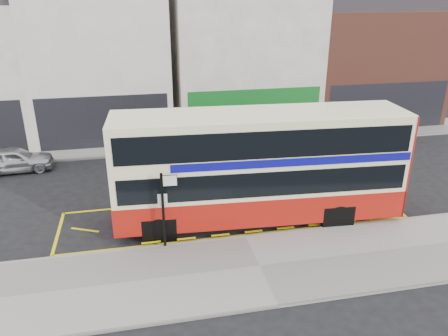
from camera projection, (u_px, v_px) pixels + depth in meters
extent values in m
plane|color=black|center=(243.00, 235.00, 16.84)|extent=(120.00, 120.00, 0.00)
cube|color=gray|center=(259.00, 267.00, 14.73)|extent=(40.00, 4.00, 0.15)
cube|color=gray|center=(245.00, 238.00, 16.47)|extent=(40.00, 0.15, 0.15)
cube|color=gray|center=(199.00, 142.00, 26.77)|extent=(50.00, 3.00, 0.15)
cube|color=white|center=(103.00, 62.00, 27.67)|extent=(8.00, 8.00, 9.00)
cube|color=black|center=(105.00, 123.00, 25.17)|extent=(7.36, 0.06, 3.20)
cube|color=black|center=(105.00, 127.00, 25.27)|extent=(5.60, 0.04, 2.00)
cube|color=white|center=(240.00, 61.00, 29.47)|extent=(9.00, 8.00, 8.50)
cube|color=#126920|center=(255.00, 115.00, 26.87)|extent=(8.28, 0.06, 3.20)
cube|color=black|center=(255.00, 118.00, 26.96)|extent=(6.30, 0.04, 2.00)
cube|color=brown|center=(362.00, 65.00, 31.35)|extent=(9.00, 8.00, 7.50)
cube|color=black|center=(387.00, 107.00, 28.56)|extent=(8.28, 0.06, 3.20)
cube|color=black|center=(387.00, 110.00, 28.66)|extent=(6.30, 0.04, 2.00)
cube|color=#FEF9C1|center=(259.00, 164.00, 17.05)|extent=(11.37, 3.22, 4.14)
cube|color=#A8150D|center=(258.00, 199.00, 17.62)|extent=(11.41, 3.27, 1.12)
cube|color=#A8150D|center=(393.00, 157.00, 17.80)|extent=(0.22, 2.59, 4.14)
cube|color=black|center=(259.00, 171.00, 17.16)|extent=(10.92, 3.26, 0.97)
cube|color=black|center=(260.00, 134.00, 16.57)|extent=(10.92, 3.26, 1.02)
cube|color=#0D0C8B|center=(285.00, 150.00, 16.98)|extent=(9.13, 3.14, 0.31)
cube|color=black|center=(114.00, 186.00, 16.51)|extent=(0.20, 2.35, 1.63)
cube|color=black|center=(109.00, 141.00, 15.83)|extent=(0.20, 2.35, 1.02)
cube|color=black|center=(112.00, 162.00, 16.14)|extent=(0.16, 1.79, 0.36)
cube|color=#FEF9C1|center=(261.00, 114.00, 16.28)|extent=(11.36, 3.12, 0.12)
cylinder|color=black|center=(159.00, 230.00, 16.19)|extent=(1.04, 0.35, 1.02)
cylinder|color=black|center=(159.00, 202.00, 18.30)|extent=(1.04, 0.35, 1.02)
cylinder|color=black|center=(338.00, 216.00, 17.11)|extent=(1.04, 0.35, 1.02)
cylinder|color=black|center=(318.00, 191.00, 19.23)|extent=(1.04, 0.35, 1.02)
cube|color=black|center=(163.00, 211.00, 15.31)|extent=(0.10, 0.10, 2.84)
cube|color=white|center=(170.00, 181.00, 14.92)|extent=(0.51, 0.07, 0.42)
cube|color=white|center=(163.00, 200.00, 15.22)|extent=(0.33, 0.05, 0.47)
imported|color=silver|center=(14.00, 160.00, 22.44)|extent=(3.89, 1.82, 1.29)
imported|color=#45474E|center=(198.00, 147.00, 24.21)|extent=(4.37, 2.57, 1.36)
imported|color=silver|center=(332.00, 133.00, 26.19)|extent=(5.39, 2.89, 1.48)
cylinder|color=black|center=(330.00, 114.00, 29.36)|extent=(0.24, 0.24, 1.94)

